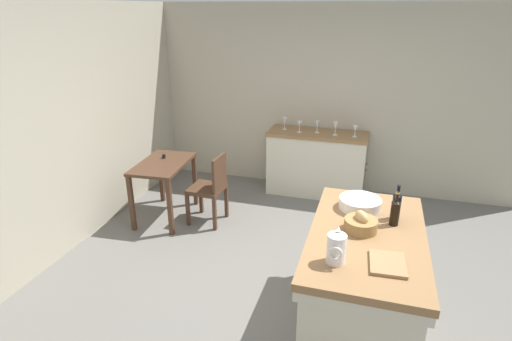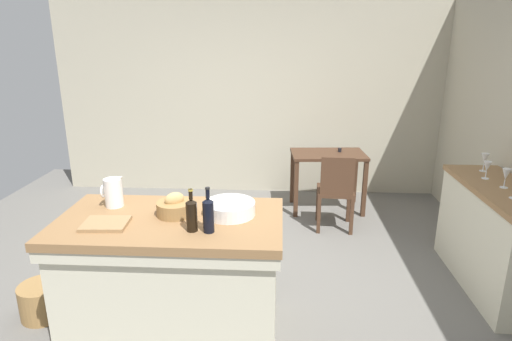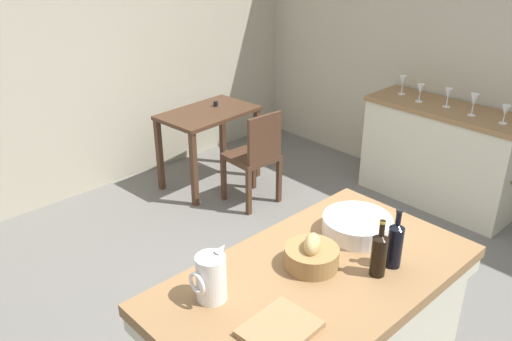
{
  "view_description": "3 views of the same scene",
  "coord_description": "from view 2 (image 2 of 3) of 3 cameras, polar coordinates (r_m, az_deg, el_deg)",
  "views": [
    {
      "loc": [
        -3.23,
        -0.57,
        2.52
      ],
      "look_at": [
        0.24,
        0.46,
        1.08
      ],
      "focal_mm": 28.83,
      "sensor_mm": 36.0,
      "label": 1
    },
    {
      "loc": [
        0.4,
        -3.29,
        2.09
      ],
      "look_at": [
        0.18,
        0.37,
        0.97
      ],
      "focal_mm": 30.1,
      "sensor_mm": 36.0,
      "label": 2
    },
    {
      "loc": [
        -1.92,
        -1.86,
        2.39
      ],
      "look_at": [
        0.12,
        0.3,
        0.97
      ],
      "focal_mm": 37.24,
      "sensor_mm": 36.0,
      "label": 3
    }
  ],
  "objects": [
    {
      "name": "writing_desk",
      "position": [
        5.42,
        9.53,
        1.07
      ],
      "size": [
        0.94,
        0.62,
        0.79
      ],
      "color": "#472D1E",
      "rests_on": "ground"
    },
    {
      "name": "wash_bowl",
      "position": [
        3.01,
        -3.5,
        -5.04
      ],
      "size": [
        0.35,
        0.35,
        0.1
      ],
      "primitive_type": "cylinder",
      "color": "white",
      "rests_on": "island_table"
    },
    {
      "name": "wine_bottle_dark",
      "position": [
        2.74,
        -6.35,
        -5.78
      ],
      "size": [
        0.07,
        0.07,
        0.3
      ],
      "color": "black",
      "rests_on": "island_table"
    },
    {
      "name": "wine_glass_middle",
      "position": [
        4.08,
        30.27,
        -0.5
      ],
      "size": [
        0.07,
        0.07,
        0.16
      ],
      "color": "white",
      "rests_on": "side_cabinet"
    },
    {
      "name": "wall_back",
      "position": [
        5.96,
        -0.53,
        9.44
      ],
      "size": [
        5.32,
        0.12,
        2.6
      ],
      "primitive_type": "cube",
      "color": "#B2AA93",
      "rests_on": "ground"
    },
    {
      "name": "cutting_board",
      "position": [
        3.02,
        -19.36,
        -6.7
      ],
      "size": [
        0.3,
        0.25,
        0.02
      ],
      "primitive_type": "cube",
      "rotation": [
        0.0,
        0.0,
        0.06
      ],
      "color": "#99754C",
      "rests_on": "island_table"
    },
    {
      "name": "wine_bottle_amber",
      "position": [
        2.77,
        -8.55,
        -5.75
      ],
      "size": [
        0.07,
        0.07,
        0.28
      ],
      "color": "black",
      "rests_on": "island_table"
    },
    {
      "name": "wooden_chair",
      "position": [
        4.88,
        10.55,
        -2.54
      ],
      "size": [
        0.42,
        0.42,
        0.89
      ],
      "color": "#472D1E",
      "rests_on": "ground"
    },
    {
      "name": "side_cabinet",
      "position": [
        4.25,
        29.27,
        -7.85
      ],
      "size": [
        0.52,
        1.39,
        0.91
      ],
      "color": "olive",
      "rests_on": "ground"
    },
    {
      "name": "bread_basket",
      "position": [
        3.05,
        -10.72,
        -4.8
      ],
      "size": [
        0.25,
        0.25,
        0.17
      ],
      "color": "olive",
      "rests_on": "island_table"
    },
    {
      "name": "ground_plane",
      "position": [
        3.92,
        -3.12,
        -15.21
      ],
      "size": [
        6.76,
        6.76,
        0.0
      ],
      "primitive_type": "plane",
      "color": "#66635E"
    },
    {
      "name": "wine_glass_far_right",
      "position": [
        4.5,
        28.11,
        1.35
      ],
      "size": [
        0.07,
        0.07,
        0.17
      ],
      "color": "white",
      "rests_on": "side_cabinet"
    },
    {
      "name": "island_table",
      "position": [
        3.22,
        -10.95,
        -13.13
      ],
      "size": [
        1.55,
        0.87,
        0.91
      ],
      "color": "olive",
      "rests_on": "ground"
    },
    {
      "name": "wicker_hamper",
      "position": [
        3.89,
        -26.46,
        -15.17
      ],
      "size": [
        0.35,
        0.35,
        0.27
      ],
      "primitive_type": "cylinder",
      "color": "olive",
      "rests_on": "ground"
    },
    {
      "name": "wine_glass_right",
      "position": [
        4.27,
        28.36,
        0.41
      ],
      "size": [
        0.07,
        0.07,
        0.16
      ],
      "color": "white",
      "rests_on": "side_cabinet"
    },
    {
      "name": "pitcher",
      "position": [
        3.3,
        -18.43,
        -2.75
      ],
      "size": [
        0.17,
        0.13,
        0.25
      ],
      "color": "white",
      "rests_on": "island_table"
    }
  ]
}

